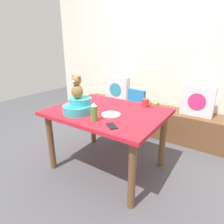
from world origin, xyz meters
TOP-DOWN VIEW (x-y plane):
  - ground_plane at (0.00, 0.00)m, footprint 8.00×8.00m
  - back_wall at (0.00, 1.50)m, footprint 4.40×0.10m
  - window_bench at (0.00, 1.23)m, footprint 2.60×0.44m
  - pillow_floral_left at (-0.62, 1.21)m, footprint 0.44×0.15m
  - pillow_floral_right at (0.74, 1.21)m, footprint 0.44×0.15m
  - book_stack at (0.05, 1.23)m, footprint 0.20×0.14m
  - dining_table at (0.00, 0.00)m, footprint 1.26×0.96m
  - highchair at (-0.11, 0.79)m, footprint 0.36×0.48m
  - infant_seat_teal at (-0.21, -0.24)m, footprint 0.30×0.33m
  - teddy_bear at (-0.21, -0.24)m, footprint 0.13×0.12m
  - ketchup_bottle at (0.08, -0.32)m, footprint 0.07×0.07m
  - coffee_mug at (0.31, 0.36)m, footprint 0.12×0.08m
  - dinner_plate_near at (0.12, -0.10)m, footprint 0.20×0.20m
  - cell_phone at (0.29, -0.34)m, footprint 0.16×0.14m

SIDE VIEW (x-z plane):
  - ground_plane at x=0.00m, z-range 0.00..0.00m
  - window_bench at x=0.00m, z-range 0.00..0.46m
  - book_stack at x=0.05m, z-range 0.46..0.54m
  - highchair at x=-0.11m, z-range 0.13..0.92m
  - dining_table at x=0.00m, z-range 0.27..1.01m
  - pillow_floral_left at x=-0.62m, z-range 0.46..0.90m
  - pillow_floral_right at x=0.74m, z-range 0.46..0.90m
  - cell_phone at x=0.29m, z-range 0.74..0.75m
  - dinner_plate_near at x=0.12m, z-range 0.74..0.75m
  - coffee_mug at x=0.31m, z-range 0.74..0.84m
  - infant_seat_teal at x=-0.21m, z-range 0.73..0.89m
  - ketchup_bottle at x=0.08m, z-range 0.73..0.92m
  - teddy_bear at x=-0.21m, z-range 0.89..1.14m
  - back_wall at x=0.00m, z-range 0.00..2.60m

